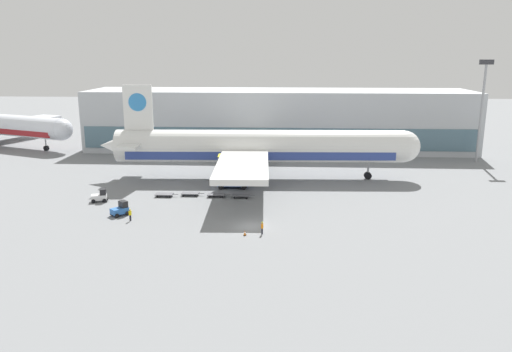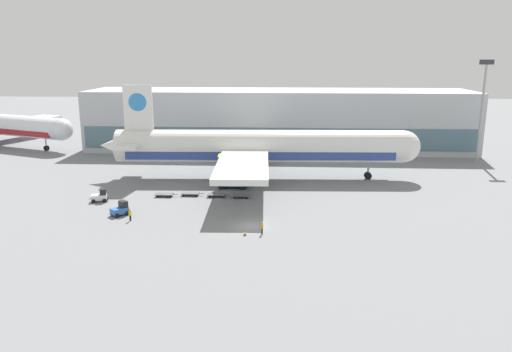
{
  "view_description": "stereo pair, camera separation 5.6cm",
  "coord_description": "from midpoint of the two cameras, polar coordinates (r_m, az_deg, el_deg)",
  "views": [
    {
      "loc": [
        4.26,
        -62.78,
        22.32
      ],
      "look_at": [
        -0.04,
        11.75,
        4.0
      ],
      "focal_mm": 35.0,
      "sensor_mm": 36.0,
      "label": 1
    },
    {
      "loc": [
        4.32,
        -62.78,
        22.32
      ],
      "look_at": [
        -0.04,
        11.75,
        4.0
      ],
      "focal_mm": 35.0,
      "sensor_mm": 36.0,
      "label": 2
    }
  ],
  "objects": [
    {
      "name": "terminal_building",
      "position": [
        120.37,
        2.61,
        6.46
      ],
      "size": [
        90.0,
        18.2,
        14.0
      ],
      "color": "#B2B7BC",
      "rests_on": "ground_plane"
    },
    {
      "name": "ground_crew_near",
      "position": [
        70.64,
        -14.17,
        -4.22
      ],
      "size": [
        0.31,
        0.55,
        1.7
      ],
      "rotation": [
        0.0,
        0.0,
        1.28
      ],
      "color": "black",
      "rests_on": "ground_plane"
    },
    {
      "name": "airplane_main",
      "position": [
        90.52,
        -0.02,
        3.3
      ],
      "size": [
        58.1,
        48.28,
        17.0
      ],
      "rotation": [
        0.0,
        0.0,
        0.04
      ],
      "color": "white",
      "rests_on": "ground_plane"
    },
    {
      "name": "baggage_dolly_second",
      "position": [
        81.35,
        -7.49,
        -1.97
      ],
      "size": [
        3.71,
        1.54,
        0.48
      ],
      "rotation": [
        0.0,
        0.0,
        -0.01
      ],
      "color": "#56565B",
      "rests_on": "ground_plane"
    },
    {
      "name": "light_mast",
      "position": [
        114.28,
        24.47,
        7.59
      ],
      "size": [
        2.8,
        0.5,
        21.21
      ],
      "color": "#9EA0A5",
      "rests_on": "ground_plane"
    },
    {
      "name": "baggage_dolly_third",
      "position": [
        80.2,
        -4.53,
        -2.13
      ],
      "size": [
        3.71,
        1.54,
        0.48
      ],
      "rotation": [
        0.0,
        0.0,
        -0.01
      ],
      "color": "#56565B",
      "rests_on": "ground_plane"
    },
    {
      "name": "ground_plane",
      "position": [
        66.77,
        -0.53,
        -5.74
      ],
      "size": [
        400.0,
        400.0,
        0.0
      ],
      "primitive_type": "plane",
      "color": "slate"
    },
    {
      "name": "scissor_lift_loader",
      "position": [
        85.3,
        -2.62,
        0.08
      ],
      "size": [
        5.32,
        3.55,
        5.64
      ],
      "rotation": [
        0.0,
        0.0,
        0.04
      ],
      "color": "#284C99",
      "rests_on": "ground_plane"
    },
    {
      "name": "ground_crew_far",
      "position": [
        63.57,
        0.72,
        -5.84
      ],
      "size": [
        0.3,
        0.56,
        1.66
      ],
      "rotation": [
        0.0,
        0.0,
        1.34
      ],
      "color": "black",
      "rests_on": "ground_plane"
    },
    {
      "name": "baggage_tug_mid",
      "position": [
        81.07,
        -17.36,
        -2.19
      ],
      "size": [
        2.74,
        2.2,
        2.0
      ],
      "rotation": [
        0.0,
        0.0,
        0.29
      ],
      "color": "silver",
      "rests_on": "ground_plane"
    },
    {
      "name": "baggage_tug_foreground",
      "position": [
        73.47,
        -15.21,
        -3.68
      ],
      "size": [
        2.71,
        2.76,
        2.0
      ],
      "rotation": [
        0.0,
        0.0,
        0.82
      ],
      "color": "#2D66B7",
      "rests_on": "ground_plane"
    },
    {
      "name": "baggage_dolly_lead",
      "position": [
        81.47,
        -10.42,
        -2.06
      ],
      "size": [
        3.71,
        1.54,
        0.48
      ],
      "rotation": [
        0.0,
        0.0,
        -0.01
      ],
      "color": "#56565B",
      "rests_on": "ground_plane"
    },
    {
      "name": "traffic_cone_near",
      "position": [
        63.4,
        -1.27,
        -6.54
      ],
      "size": [
        0.4,
        0.4,
        0.62
      ],
      "color": "black",
      "rests_on": "ground_plane"
    },
    {
      "name": "baggage_dolly_trail",
      "position": [
        79.47,
        -1.7,
        -2.24
      ],
      "size": [
        3.71,
        1.54,
        0.48
      ],
      "rotation": [
        0.0,
        0.0,
        -0.01
      ],
      "color": "#56565B",
      "rests_on": "ground_plane"
    }
  ]
}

